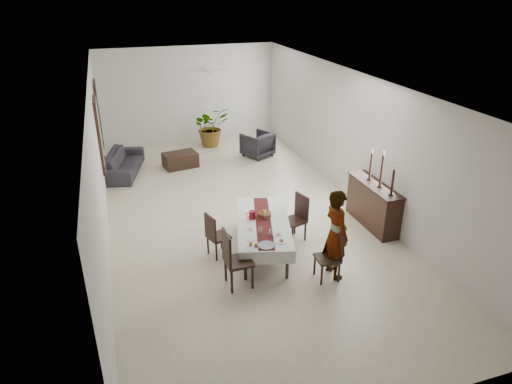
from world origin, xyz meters
name	(u,v)px	position (x,y,z in m)	size (l,w,h in m)	color
floor	(237,213)	(0.00, 0.00, 0.00)	(6.00, 12.00, 0.00)	beige
ceiling	(235,80)	(0.00, 0.00, 3.20)	(6.00, 12.00, 0.02)	white
wall_back	(189,94)	(0.00, 6.00, 1.60)	(6.00, 0.02, 3.20)	silver
wall_front	(378,318)	(0.00, -6.00, 1.60)	(6.00, 0.02, 3.20)	silver
wall_left	(99,165)	(-3.00, 0.00, 1.60)	(0.02, 12.00, 3.20)	silver
wall_right	(353,138)	(3.00, 0.00, 1.60)	(0.02, 12.00, 3.20)	silver
dining_table_top	(263,223)	(0.05, -1.80, 0.64)	(0.89, 2.13, 0.04)	black
table_leg_fl	(245,265)	(-0.60, -2.67, 0.31)	(0.06, 0.06, 0.62)	black
table_leg_fr	(287,264)	(0.16, -2.87, 0.31)	(0.06, 0.06, 0.62)	black
table_leg_bl	(243,215)	(-0.06, -0.72, 0.31)	(0.06, 0.06, 0.62)	black
table_leg_br	(278,214)	(0.69, -0.92, 0.31)	(0.06, 0.06, 0.62)	black
tablecloth_top	(263,222)	(0.05, -1.80, 0.67)	(1.05, 2.29, 0.01)	silver
tablecloth_drape_left	(238,228)	(-0.45, -1.66, 0.54)	(0.01, 2.29, 0.27)	silver
tablecloth_drape_right	(289,227)	(0.55, -1.93, 0.54)	(0.01, 2.29, 0.27)	white
tablecloth_drape_near	(267,258)	(-0.26, -2.90, 0.54)	(1.05, 0.01, 0.27)	silver
tablecloth_drape_far	(260,203)	(0.35, -0.70, 0.54)	(1.05, 0.01, 0.27)	white
table_runner	(263,222)	(0.05, -1.80, 0.68)	(0.31, 2.22, 0.00)	#5B1C1A
red_pitcher	(252,215)	(-0.13, -1.61, 0.76)	(0.13, 0.13, 0.18)	maroon
pitcher_handle	(248,215)	(-0.20, -1.59, 0.76)	(0.11, 0.11, 0.02)	#98190B
wine_glass_near	(271,232)	(0.00, -2.38, 0.75)	(0.06, 0.06, 0.15)	silver
wine_glass_mid	(260,230)	(-0.17, -2.24, 0.75)	(0.06, 0.06, 0.15)	white
wine_glass_far	(265,217)	(0.10, -1.76, 0.75)	(0.06, 0.06, 0.15)	white
teacup_right	(279,233)	(0.16, -2.38, 0.70)	(0.08, 0.08, 0.05)	white
saucer_right	(279,234)	(0.16, -2.38, 0.68)	(0.13, 0.13, 0.01)	silver
teacup_left	(251,228)	(-0.29, -2.02, 0.70)	(0.08, 0.08, 0.05)	silver
saucer_left	(251,229)	(-0.29, -2.02, 0.68)	(0.13, 0.13, 0.01)	white
plate_near_right	(281,241)	(0.12, -2.64, 0.68)	(0.21, 0.21, 0.01)	white
bread_near_right	(281,240)	(0.12, -2.64, 0.71)	(0.08, 0.08, 0.08)	tan
plate_near_left	(251,238)	(-0.39, -2.37, 0.68)	(0.21, 0.21, 0.01)	silver
plate_far_left	(249,211)	(-0.10, -1.25, 0.68)	(0.21, 0.21, 0.01)	white
serving_tray	(266,245)	(-0.20, -2.69, 0.68)	(0.32, 0.32, 0.02)	#46464B
jam_jar_a	(256,245)	(-0.40, -2.67, 0.71)	(0.06, 0.06, 0.07)	#963E15
jam_jar_b	(251,244)	(-0.47, -2.59, 0.71)	(0.06, 0.06, 0.07)	#8E6314
fruit_basket	(265,215)	(0.15, -1.59, 0.72)	(0.27, 0.27, 0.09)	brown
fruit_red	(266,211)	(0.18, -1.58, 0.79)	(0.08, 0.08, 0.08)	maroon
fruit_green	(263,211)	(0.12, -1.56, 0.79)	(0.07, 0.07, 0.07)	olive
fruit_yellow	(265,213)	(0.14, -1.64, 0.79)	(0.07, 0.07, 0.07)	gold
chair_right_near_seat	(327,258)	(0.86, -3.10, 0.44)	(0.42, 0.42, 0.05)	black
chair_right_near_leg_fl	(339,273)	(1.03, -3.28, 0.21)	(0.04, 0.04, 0.41)	black
chair_right_near_leg_fr	(331,263)	(1.04, -2.93, 0.21)	(0.04, 0.04, 0.41)	black
chair_right_near_leg_bl	(322,275)	(0.68, -3.26, 0.21)	(0.04, 0.04, 0.41)	black
chair_right_near_leg_br	(315,265)	(0.70, -2.92, 0.21)	(0.04, 0.04, 0.41)	black
chair_right_near_back	(338,244)	(1.05, -3.11, 0.72)	(0.42, 0.04, 0.53)	black
chair_right_far_seat	(294,221)	(0.82, -1.57, 0.45)	(0.43, 0.43, 0.05)	black
chair_right_far_leg_fl	(305,232)	(1.04, -1.69, 0.21)	(0.04, 0.04, 0.43)	black
chair_right_far_leg_fr	(295,225)	(0.94, -1.35, 0.21)	(0.04, 0.04, 0.43)	black
chair_right_far_leg_bl	(292,236)	(0.70, -1.79, 0.21)	(0.04, 0.04, 0.43)	black
chair_right_far_leg_br	(282,229)	(0.60, -1.45, 0.21)	(0.04, 0.04, 0.43)	black
chair_right_far_back	(302,206)	(1.01, -1.52, 0.74)	(0.43, 0.04, 0.55)	black
chair_left_near_seat	(239,262)	(-0.76, -2.78, 0.50)	(0.48, 0.48, 0.05)	black
chair_left_near_leg_fl	(226,270)	(-0.96, -2.59, 0.24)	(0.05, 0.05, 0.47)	black
chair_left_near_leg_fr	(232,282)	(-0.95, -2.98, 0.24)	(0.05, 0.05, 0.47)	black
chair_left_near_leg_bl	(246,266)	(-0.57, -2.58, 0.24)	(0.05, 0.05, 0.47)	black
chair_left_near_leg_br	(252,278)	(-0.56, -2.97, 0.24)	(0.05, 0.05, 0.47)	black
chair_left_near_back	(227,248)	(-0.97, -2.79, 0.82)	(0.48, 0.04, 0.61)	black
chair_left_far_seat	(219,237)	(-0.86, -1.67, 0.42)	(0.40, 0.40, 0.05)	black
chair_left_far_leg_fl	(208,245)	(-1.07, -1.57, 0.20)	(0.04, 0.04, 0.40)	black
chair_left_far_leg_fr	(216,252)	(-0.97, -1.88, 0.20)	(0.04, 0.04, 0.40)	black
chair_left_far_leg_bl	(222,240)	(-0.76, -1.47, 0.20)	(0.04, 0.04, 0.40)	black
chair_left_far_leg_br	(230,247)	(-0.65, -1.78, 0.20)	(0.04, 0.04, 0.40)	black
chair_left_far_back	(210,227)	(-1.04, -1.73, 0.69)	(0.40, 0.04, 0.51)	black
woman	(336,234)	(1.05, -3.01, 0.88)	(0.64, 0.42, 1.76)	#93959B
sideboard_body	(373,205)	(2.78, -1.50, 0.49)	(0.44, 1.63, 0.98)	black
sideboard_top	(376,185)	(2.78, -1.50, 1.00)	(0.48, 1.70, 0.03)	black
candlestick_near_base	(391,194)	(2.78, -2.10, 1.03)	(0.11, 0.11, 0.03)	black
candlestick_near_shaft	(393,182)	(2.78, -2.10, 1.32)	(0.05, 0.05, 0.54)	black
candlestick_near_candle	(395,168)	(2.78, -2.10, 1.63)	(0.04, 0.04, 0.09)	beige
candlestick_mid_base	(380,186)	(2.78, -1.67, 1.03)	(0.11, 0.11, 0.03)	black
candlestick_mid_shaft	(382,171)	(2.78, -1.67, 1.40)	(0.05, 0.05, 0.71)	black
candlestick_mid_candle	(384,153)	(2.78, -1.67, 1.80)	(0.04, 0.04, 0.09)	silver
candlestick_far_base	(369,179)	(2.78, -1.23, 1.03)	(0.11, 0.11, 0.03)	black
candlestick_far_shaft	(371,166)	(2.78, -1.23, 1.34)	(0.05, 0.05, 0.60)	black
candlestick_far_candle	(372,152)	(2.78, -1.23, 1.69)	(0.04, 0.04, 0.09)	beige
sofa	(123,163)	(-2.46, 3.47, 0.31)	(2.14, 0.84, 0.63)	#2D2A30
armchair	(257,144)	(1.70, 3.63, 0.39)	(0.83, 0.86, 0.78)	#262429
coffee_table	(180,160)	(-0.81, 3.45, 0.22)	(0.97, 0.65, 0.43)	black
potted_plant	(211,126)	(0.53, 5.13, 0.66)	(1.19, 1.03, 1.32)	#325C24
mirror_frame_near	(99,135)	(-2.96, 2.20, 1.60)	(0.06, 1.05, 1.85)	black
mirror_glass_near	(101,135)	(-2.92, 2.20, 1.60)	(0.01, 0.90, 1.70)	white
mirror_frame_far	(99,114)	(-2.96, 4.30, 1.60)	(0.06, 1.05, 1.85)	black
mirror_glass_far	(100,114)	(-2.92, 4.30, 1.60)	(0.01, 0.90, 1.70)	silver
fan_rod	(205,63)	(0.00, 3.00, 3.10)	(0.04, 0.04, 0.20)	silver
fan_hub	(206,70)	(0.00, 3.00, 2.90)	(0.16, 0.16, 0.08)	silver
fan_blade_n	(203,68)	(0.00, 3.35, 2.90)	(0.10, 0.55, 0.01)	white
fan_blade_s	(208,72)	(0.00, 2.65, 2.90)	(0.10, 0.55, 0.01)	white
fan_blade_e	(218,70)	(0.35, 3.00, 2.90)	(0.55, 0.10, 0.01)	silver
fan_blade_w	(193,71)	(-0.35, 3.00, 2.90)	(0.55, 0.10, 0.01)	silver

